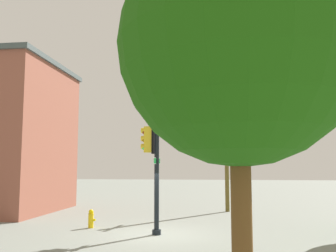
{
  "coord_description": "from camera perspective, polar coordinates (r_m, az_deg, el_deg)",
  "views": [
    {
      "loc": [
        2.39,
        -15.33,
        2.82
      ],
      "look_at": [
        0.46,
        0.16,
        4.5
      ],
      "focal_mm": 39.44,
      "sensor_mm": 36.0,
      "label": 1
    }
  ],
  "objects": [
    {
      "name": "fire_hydrant",
      "position": [
        17.67,
        -11.81,
        -13.85
      ],
      "size": [
        0.33,
        0.24,
        0.83
      ],
      "color": "yellow",
      "rests_on": "ground_plane"
    },
    {
      "name": "utility_pole",
      "position": [
        23.5,
        9.02,
        -2.98
      ],
      "size": [
        0.44,
        1.79,
        7.85
      ],
      "color": "brown",
      "rests_on": "ground_plane"
    },
    {
      "name": "tree_near",
      "position": [
        6.97,
        10.77,
        11.83
      ],
      "size": [
        4.38,
        4.38,
        7.16
      ],
      "color": "brown",
      "rests_on": "ground_plane"
    },
    {
      "name": "signal_pole_assembly",
      "position": [
        15.13,
        5.02,
        -0.59
      ],
      "size": [
        5.55,
        1.42,
        6.21
      ],
      "color": "black",
      "rests_on": "ground_plane"
    },
    {
      "name": "ground_plane",
      "position": [
        15.77,
        -1.79,
        -16.44
      ],
      "size": [
        120.0,
        120.0,
        0.0
      ],
      "primitive_type": "plane",
      "color": "gray"
    }
  ]
}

